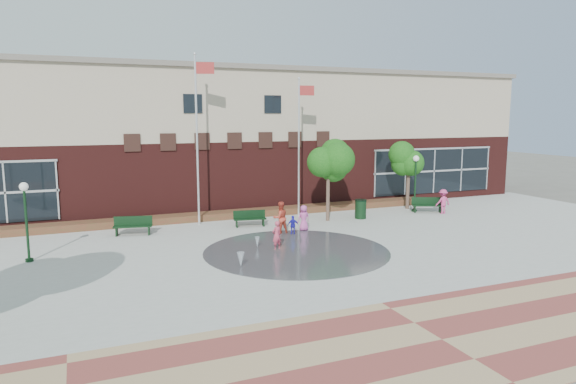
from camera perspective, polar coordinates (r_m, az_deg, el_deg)
name	(u,v)px	position (r m, az deg, el deg)	size (l,w,h in m)	color
ground	(326,270)	(20.76, 4.30, -8.64)	(120.00, 120.00, 0.00)	#666056
plaza_concrete	(288,247)	(24.25, 0.00, -6.08)	(46.00, 18.00, 0.01)	#A8A8A0
paver_band	(442,340)	(15.25, 16.73, -15.47)	(46.00, 6.00, 0.01)	brown
splash_pad	(296,252)	(23.36, 0.95, -6.65)	(8.40, 8.40, 0.01)	#383A3D
library_building	(214,137)	(36.32, -8.26, 6.10)	(44.40, 10.40, 9.20)	#481918
flower_bed	(240,217)	(31.23, -5.38, -2.82)	(26.00, 1.20, 0.40)	maroon
flagpole_left	(198,131)	(28.87, -10.00, 6.74)	(1.07, 0.41, 9.49)	silver
flagpole_right	(300,140)	(30.68, 1.30, 5.78)	(1.03, 0.19, 8.33)	silver
lamp_left	(26,213)	(23.93, -27.12, -2.08)	(0.36, 0.36, 3.38)	black
lamp_right	(415,177)	(33.51, 13.97, 1.63)	(0.38, 0.38, 3.61)	black
bench_left	(133,229)	(27.58, -16.85, -4.00)	(2.00, 0.96, 0.97)	black
bench_mid	(250,222)	(28.51, -4.26, -3.30)	(1.84, 0.79, 0.90)	black
bench_right	(427,208)	(33.64, 15.22, -1.72)	(1.98, 1.28, 0.97)	black
trash_can	(361,209)	(30.86, 8.07, -1.89)	(0.71, 0.71, 1.16)	black
tree_mid	(328,160)	(29.59, 4.50, 3.62)	(2.93, 2.93, 4.95)	#4B362C
tree_small_right	(409,162)	(34.36, 13.27, 3.32)	(2.52, 2.52, 4.30)	#4B362C
water_jet_a	(241,268)	(21.07, -5.25, -8.38)	(0.31, 0.31, 0.61)	white
water_jet_b	(257,248)	(23.99, -3.42, -6.26)	(0.23, 0.23, 0.51)	white
child_splash	(277,235)	(23.56, -1.27, -4.84)	(0.49, 0.32, 1.34)	#CA445F
adult_red	(280,218)	(26.63, -0.86, -2.89)	(0.83, 0.64, 1.70)	#C43F2D
adult_pink	(304,218)	(27.39, 1.75, -2.91)	(0.68, 0.44, 1.38)	#C750A1
child_blue	(293,225)	(26.47, 0.56, -3.72)	(0.59, 0.25, 1.01)	#2620BE
person_bench	(443,202)	(33.49, 16.83, -1.03)	(1.00, 0.58, 1.55)	#D13E7E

